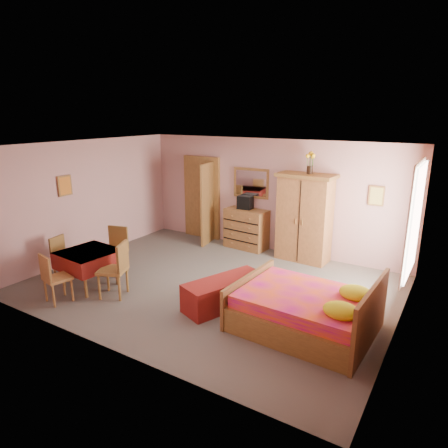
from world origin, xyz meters
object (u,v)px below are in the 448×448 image
Objects in this scene: wardrobe at (304,218)px; wall_mirror at (251,183)px; floor_lamp at (284,218)px; sunflower_vase at (310,163)px; stereo at (245,202)px; chair_south at (57,278)px; chair_east at (112,270)px; bed at (305,300)px; chair_west at (65,258)px; bench at (224,292)px; chair_north at (114,251)px; chest_of_drawers at (246,229)px; dining_table at (90,269)px.

wall_mirror is at bearing 172.74° from wardrobe.
sunflower_vase is at bearing -9.19° from floor_lamp.
chair_south is (-1.33, -4.24, -0.67)m from stereo.
wardrobe is at bearing -56.10° from chair_east.
wardrobe reaches higher than bed.
wall_mirror is 1.08× the size of chair_west.
wall_mirror reaches higher than chair_east.
chair_south reaches higher than bench.
wall_mirror is 1.03× the size of chair_south.
stereo is 0.38× the size of chair_south.
floor_lamp is at bearing 170.79° from wardrobe.
chair_west reaches higher than bench.
floor_lamp is 1.81× the size of chair_north.
sunflower_vase is (1.51, -0.03, 1.67)m from chest_of_drawers.
dining_table is 0.69m from chair_north.
wardrobe is at bearing -12.28° from floor_lamp.
floor_lamp is 1.96× the size of chair_south.
chair_south is at bearing -103.42° from chest_of_drawers.
bench is 1.52× the size of chair_north.
chair_north is at bearing -177.64° from bed.
chest_of_drawers is at bearing -176.50° from floor_lamp.
wall_mirror is 1.94× the size of sunflower_vase.
chair_north is (-0.06, 0.68, 0.13)m from dining_table.
bench is 3.35m from chair_west.
chair_east is (0.74, -0.74, 0.02)m from chair_north.
wall_mirror is at bearing 110.39° from bench.
wall_mirror reaches higher than chair_west.
wardrobe reaches higher than chair_north.
wall_mirror reaches higher than dining_table.
sunflower_vase is at bearing 67.96° from chair_south.
chest_of_drawers is 1.21× the size of chair_west.
chair_north reaches higher than bed.
sunflower_vase reaches higher than dining_table.
chair_west is (-3.29, -0.62, 0.18)m from bench.
chair_south is at bearing 111.45° from chair_east.
wall_mirror is 1.17m from floor_lamp.
chair_west is (-0.67, -0.65, -0.06)m from chair_north.
wall_mirror is at bearing 139.41° from chair_west.
bench is (0.20, -2.90, -0.62)m from floor_lamp.
wardrobe is at bearing 83.45° from bench.
dining_table is at bearing -167.94° from bed.
floor_lamp reaches higher than chair_north.
bed is 1.40× the size of bench.
chair_north is (-1.43, -2.85, -0.63)m from stereo.
sunflower_vase is 4.49m from chair_east.
chair_west is (-3.09, -3.52, -0.44)m from floor_lamp.
sunflower_vase is at bearing -2.55° from stereo.
wardrobe is 4.52m from dining_table.
wall_mirror is at bearing 70.96° from stereo.
chair_north is at bearing 106.81° from chair_south.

